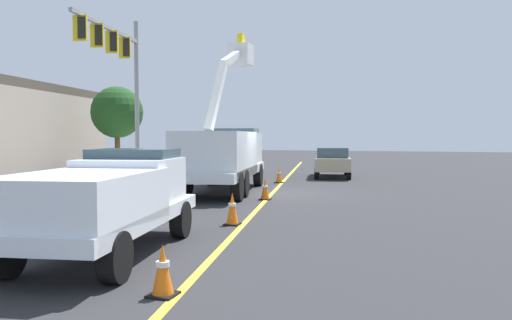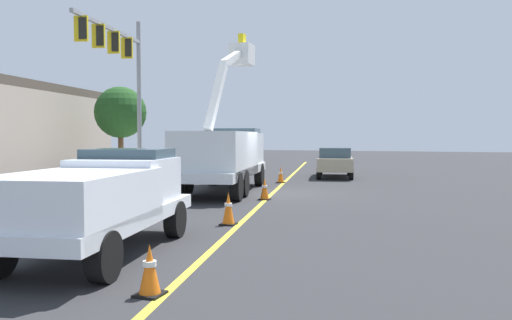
# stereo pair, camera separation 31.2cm
# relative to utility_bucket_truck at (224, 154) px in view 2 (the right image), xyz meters

# --- Properties ---
(ground) EXTENTS (120.00, 120.00, 0.00)m
(ground) POSITION_rel_utility_bucket_truck_xyz_m (0.15, -2.09, -1.61)
(ground) COLOR #2D2D30
(sidewalk_far_side) EXTENTS (59.72, 13.89, 0.12)m
(sidewalk_far_side) POSITION_rel_utility_bucket_truck_xyz_m (-1.30, 6.20, -1.55)
(sidewalk_far_side) COLOR #B2ADA3
(sidewalk_far_side) RESTS_ON ground
(lane_centre_stripe) EXTENTS (49.28, 8.78, 0.01)m
(lane_centre_stripe) POSITION_rel_utility_bucket_truck_xyz_m (0.15, -2.09, -1.60)
(lane_centre_stripe) COLOR yellow
(lane_centre_stripe) RESTS_ON ground
(utility_bucket_truck) EXTENTS (8.51, 3.88, 6.81)m
(utility_bucket_truck) POSITION_rel_utility_bucket_truck_xyz_m (0.00, 0.00, 0.00)
(utility_bucket_truck) COLOR silver
(utility_bucket_truck) RESTS_ON ground
(service_pickup_truck) EXTENTS (5.88, 3.03, 2.06)m
(service_pickup_truck) POSITION_rel_utility_bucket_truck_xyz_m (-11.27, -1.96, -0.49)
(service_pickup_truck) COLOR white
(service_pickup_truck) RESTS_ON ground
(passing_minivan) EXTENTS (5.06, 2.70, 1.69)m
(passing_minivan) POSITION_rel_utility_bucket_truck_xyz_m (9.03, -3.11, -0.63)
(passing_minivan) COLOR tan
(passing_minivan) RESTS_ON ground
(traffic_cone_leading) EXTENTS (0.40, 0.40, 0.77)m
(traffic_cone_leading) POSITION_rel_utility_bucket_truck_xyz_m (-13.25, -4.24, -1.23)
(traffic_cone_leading) COLOR black
(traffic_cone_leading) RESTS_ON ground
(traffic_cone_mid_front) EXTENTS (0.40, 0.40, 0.87)m
(traffic_cone_mid_front) POSITION_rel_utility_bucket_truck_xyz_m (-7.34, -3.12, -1.18)
(traffic_cone_mid_front) COLOR black
(traffic_cone_mid_front) RESTS_ON ground
(traffic_cone_mid_rear) EXTENTS (0.40, 0.40, 0.79)m
(traffic_cone_mid_rear) POSITION_rel_utility_bucket_truck_xyz_m (-1.99, -2.43, -1.22)
(traffic_cone_mid_rear) COLOR black
(traffic_cone_mid_rear) RESTS_ON ground
(traffic_cone_trailing) EXTENTS (0.40, 0.40, 0.82)m
(traffic_cone_trailing) POSITION_rel_utility_bucket_truck_xyz_m (4.65, -1.15, -1.20)
(traffic_cone_trailing) COLOR black
(traffic_cone_trailing) RESTS_ON ground
(traffic_signal_mast) EXTENTS (6.76, 1.43, 8.14)m
(traffic_signal_mast) POSITION_rel_utility_bucket_truck_xyz_m (0.93, 5.56, 4.12)
(traffic_signal_mast) COLOR gray
(traffic_signal_mast) RESTS_ON ground
(street_tree_right) EXTENTS (3.11, 3.11, 5.33)m
(street_tree_right) POSITION_rel_utility_bucket_truck_xyz_m (7.01, 9.64, 2.15)
(street_tree_right) COLOR brown
(street_tree_right) RESTS_ON ground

